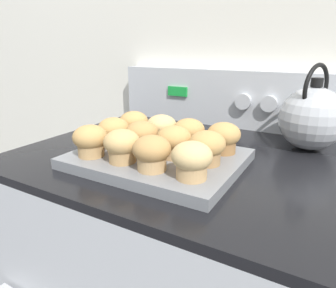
{
  "coord_description": "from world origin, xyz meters",
  "views": [
    {
      "loc": [
        0.3,
        -0.28,
        1.16
      ],
      "look_at": [
        -0.0,
        0.24,
        0.96
      ],
      "focal_mm": 32.0,
      "sensor_mm": 36.0,
      "label": 1
    }
  ],
  "objects": [
    {
      "name": "muffin_r1_c0",
      "position": [
        -0.13,
        0.22,
        0.98
      ],
      "size": [
        0.07,
        0.07,
        0.07
      ],
      "color": "olive",
      "rests_on": "muffin_pan"
    },
    {
      "name": "muffin_r0_c2",
      "position": [
        0.02,
        0.15,
        0.98
      ],
      "size": [
        0.07,
        0.07,
        0.07
      ],
      "color": "tan",
      "rests_on": "muffin_pan"
    },
    {
      "name": "control_panel",
      "position": [
        0.0,
        0.62,
        1.01
      ],
      "size": [
        0.73,
        0.07,
        0.17
      ],
      "color": "#B7BABF",
      "rests_on": "stove_range"
    },
    {
      "name": "muffin_r0_c1",
      "position": [
        -0.05,
        0.15,
        0.98
      ],
      "size": [
        0.07,
        0.07,
        0.07
      ],
      "color": "tan",
      "rests_on": "muffin_pan"
    },
    {
      "name": "tea_kettle",
      "position": [
        0.25,
        0.49,
        1.0
      ],
      "size": [
        0.15,
        0.18,
        0.2
      ],
      "color": "#ADAFB5",
      "rests_on": "stove_range"
    },
    {
      "name": "muffin_r0_c3",
      "position": [
        0.1,
        0.15,
        0.98
      ],
      "size": [
        0.07,
        0.07,
        0.07
      ],
      "color": "tan",
      "rests_on": "muffin_pan"
    },
    {
      "name": "muffin_r1_c2",
      "position": [
        0.02,
        0.23,
        0.98
      ],
      "size": [
        0.07,
        0.07,
        0.07
      ],
      "color": "tan",
      "rests_on": "muffin_pan"
    },
    {
      "name": "muffin_r2_c3",
      "position": [
        0.1,
        0.3,
        0.98
      ],
      "size": [
        0.07,
        0.07,
        0.07
      ],
      "color": "olive",
      "rests_on": "muffin_pan"
    },
    {
      "name": "wall_back",
      "position": [
        0.0,
        0.67,
        1.2
      ],
      "size": [
        8.0,
        0.05,
        2.4
      ],
      "color": "silver",
      "rests_on": "ground_plane"
    },
    {
      "name": "muffin_r1_c1",
      "position": [
        -0.06,
        0.23,
        0.98
      ],
      "size": [
        0.07,
        0.07,
        0.07
      ],
      "color": "olive",
      "rests_on": "muffin_pan"
    },
    {
      "name": "muffin_r2_c0",
      "position": [
        -0.14,
        0.3,
        0.98
      ],
      "size": [
        0.07,
        0.07,
        0.07
      ],
      "color": "olive",
      "rests_on": "muffin_pan"
    },
    {
      "name": "muffin_r1_c3",
      "position": [
        0.09,
        0.23,
        0.98
      ],
      "size": [
        0.07,
        0.07,
        0.07
      ],
      "color": "#A37A4C",
      "rests_on": "muffin_pan"
    },
    {
      "name": "muffin_pan",
      "position": [
        -0.02,
        0.23,
        0.93
      ],
      "size": [
        0.34,
        0.27,
        0.02
      ],
      "color": "slate",
      "rests_on": "stove_range"
    },
    {
      "name": "muffin_r2_c1",
      "position": [
        -0.06,
        0.3,
        0.98
      ],
      "size": [
        0.07,
        0.07,
        0.07
      ],
      "color": "tan",
      "rests_on": "muffin_pan"
    },
    {
      "name": "muffin_r2_c2",
      "position": [
        0.02,
        0.3,
        0.98
      ],
      "size": [
        0.07,
        0.07,
        0.07
      ],
      "color": "tan",
      "rests_on": "muffin_pan"
    },
    {
      "name": "muffin_r0_c0",
      "position": [
        -0.13,
        0.15,
        0.98
      ],
      "size": [
        0.07,
        0.07,
        0.07
      ],
      "color": "tan",
      "rests_on": "muffin_pan"
    }
  ]
}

